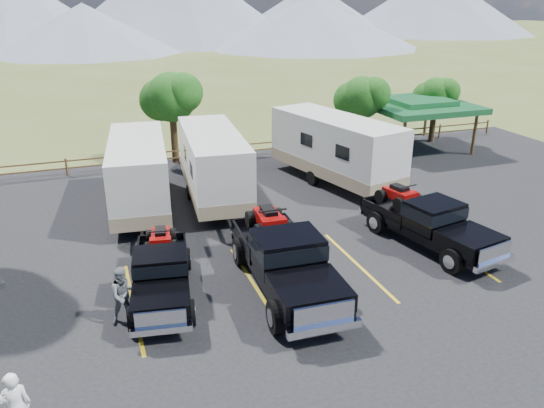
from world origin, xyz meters
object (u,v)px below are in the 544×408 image
object	(u,v)px
trailer_center	(213,165)
person_b	(124,295)
trailer_left	(139,174)
person_a	(16,407)
pavilion	(418,105)
rig_right	(428,221)
rig_left	(161,271)
rig_center	(285,258)
trailer_right	(335,149)

from	to	relation	value
trailer_center	person_b	size ratio (longest dim) A/B	5.29
trailer_left	person_a	world-z (taller)	trailer_left
pavilion	rig_right	size ratio (longest dim) A/B	0.96
rig_left	rig_right	bearing A→B (deg)	11.05
rig_center	trailer_center	bearing A→B (deg)	94.14
trailer_right	rig_left	bearing A→B (deg)	-155.00
trailer_right	trailer_center	bearing A→B (deg)	168.99
trailer_center	trailer_right	xyz separation A→B (m)	(6.50, 0.35, 0.08)
rig_right	person_b	size ratio (longest dim) A/B	3.59
rig_center	person_b	xyz separation A→B (m)	(-5.19, -0.27, -0.20)
trailer_right	person_b	world-z (taller)	trailer_right
rig_right	trailer_right	bearing A→B (deg)	80.01
rig_center	trailer_left	size ratio (longest dim) A/B	0.74
rig_center	trailer_left	world-z (taller)	trailer_left
rig_center	person_b	size ratio (longest dim) A/B	3.86
trailer_left	trailer_right	bearing A→B (deg)	8.74
rig_left	person_a	distance (m)	6.40
pavilion	rig_left	distance (m)	22.09
rig_center	person_a	bearing A→B (deg)	-149.11
trailer_right	person_a	distance (m)	19.42
trailer_left	rig_center	bearing A→B (deg)	-60.78
pavilion	person_a	size ratio (longest dim) A/B	3.46
person_b	rig_center	bearing A→B (deg)	-6.98
rig_right	trailer_right	xyz separation A→B (m)	(-0.16, 7.93, 0.81)
rig_center	rig_right	xyz separation A→B (m)	(6.41, 1.21, -0.11)
rig_center	trailer_center	world-z (taller)	trailer_center
pavilion	person_b	size ratio (longest dim) A/B	3.45
rig_right	person_a	size ratio (longest dim) A/B	3.61
rig_center	trailer_left	xyz separation A→B (m)	(-3.69, 8.72, 0.59)
trailer_left	trailer_center	world-z (taller)	trailer_center
trailer_right	person_a	bearing A→B (deg)	-150.57
person_a	rig_right	bearing A→B (deg)	-171.99
rig_right	person_b	world-z (taller)	rig_right
pavilion	trailer_center	world-z (taller)	trailer_center
pavilion	person_a	xyz separation A→B (m)	(-21.89, -17.75, -1.85)
pavilion	rig_center	bearing A→B (deg)	-136.11
pavilion	trailer_center	bearing A→B (deg)	-161.66
trailer_center	trailer_left	bearing A→B (deg)	-173.60
trailer_center	person_b	world-z (taller)	trailer_center
pavilion	trailer_center	xyz separation A→B (m)	(-14.32, -4.75, -1.02)
trailer_center	trailer_right	world-z (taller)	trailer_right
rig_right	rig_center	bearing A→B (deg)	179.56
pavilion	trailer_center	distance (m)	15.12
trailer_center	person_a	world-z (taller)	trailer_center
rig_left	rig_center	xyz separation A→B (m)	(3.93, -0.87, 0.22)
trailer_center	rig_center	bearing A→B (deg)	-83.27
trailer_center	pavilion	bearing A→B (deg)	23.49
rig_left	trailer_left	distance (m)	7.89
rig_center	trailer_right	bearing A→B (deg)	58.17
pavilion	rig_center	distance (m)	19.60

